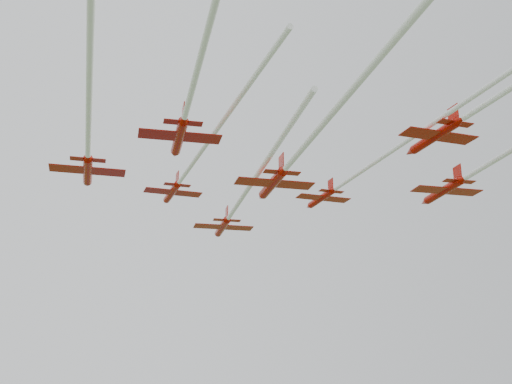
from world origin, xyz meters
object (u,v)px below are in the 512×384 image
object	(u,v)px
jet_row2_left	(192,164)
jet_row3_mid	(298,154)
jet_row3_right	(478,170)
jet_row4_right	(500,95)
jet_row2_right	(387,154)
jet_row4_left	(194,81)
jet_row3_left	(88,137)
jet_lead	(237,204)

from	to	relation	value
jet_row2_left	jet_row3_mid	bearing A→B (deg)	-55.84
jet_row3_right	jet_row4_right	xyz separation A→B (m)	(-8.57, -16.12, 1.22)
jet_row2_right	jet_row3_right	bearing A→B (deg)	-16.09
jet_row3_mid	jet_row4_left	bearing A→B (deg)	-130.98
jet_row3_mid	jet_row4_right	bearing A→B (deg)	-42.29
jet_row3_right	jet_row4_left	world-z (taller)	jet_row3_right
jet_row3_left	jet_row4_right	world-z (taller)	jet_row4_right
jet_row3_left	jet_row4_left	distance (m)	16.26
jet_lead	jet_row2_right	world-z (taller)	jet_row2_right
jet_row4_left	jet_row3_left	bearing A→B (deg)	122.63
jet_row4_right	jet_row2_right	bearing A→B (deg)	94.29
jet_lead	jet_row4_left	size ratio (longest dim) A/B	1.16
jet_row2_left	jet_row2_right	xyz separation A→B (m)	(22.20, -8.93, 0.45)
jet_row2_left	jet_row3_mid	size ratio (longest dim) A/B	1.00
jet_row3_mid	jet_row4_right	xyz separation A→B (m)	(15.01, -15.03, 2.06)
jet_lead	jet_row2_right	bearing A→B (deg)	-56.48
jet_row4_left	jet_row4_right	xyz separation A→B (m)	(29.44, 0.05, 2.90)
jet_row3_right	jet_row4_right	size ratio (longest dim) A/B	0.89
jet_lead	jet_row3_left	xyz separation A→B (m)	(-22.32, -27.05, -2.70)
jet_row3_right	jet_row3_mid	bearing A→B (deg)	-173.95
jet_row3_left	jet_row4_right	bearing A→B (deg)	-18.99
jet_row3_mid	jet_row2_left	bearing A→B (deg)	129.37
jet_row3_left	jet_row4_left	xyz separation A→B (m)	(7.77, -14.29, 0.10)
jet_row4_left	jet_row4_right	bearing A→B (deg)	4.20
jet_row2_right	jet_row4_left	xyz separation A→B (m)	(-27.27, -18.76, -3.54)
jet_row2_left	jet_row3_left	xyz separation A→B (m)	(-12.83, -13.40, -3.19)
jet_row4_right	jet_lead	bearing A→B (deg)	107.50
jet_lead	jet_row2_left	distance (m)	16.63
jet_row2_left	jet_row2_right	distance (m)	23.93
jet_row3_right	jet_row4_right	world-z (taller)	jet_row4_right
jet_row3_left	jet_lead	bearing A→B (deg)	52.43
jet_lead	jet_row3_mid	xyz separation A→B (m)	(-0.12, -26.26, -1.75)
jet_row3_mid	jet_row4_right	size ratio (longest dim) A/B	1.04
jet_lead	jet_row3_left	world-z (taller)	jet_lead
jet_row2_right	jet_row4_right	bearing A→B (deg)	-85.87
jet_row2_right	jet_row4_right	size ratio (longest dim) A/B	1.37
jet_row2_right	jet_row3_left	bearing A→B (deg)	-175.22
jet_row2_right	jet_row4_right	distance (m)	18.85
jet_lead	jet_row2_right	distance (m)	25.93
jet_row3_right	jet_lead	bearing A→B (deg)	136.40
jet_lead	jet_row4_right	size ratio (longest dim) A/B	1.20
jet_row3_left	jet_row3_mid	bearing A→B (deg)	4.00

